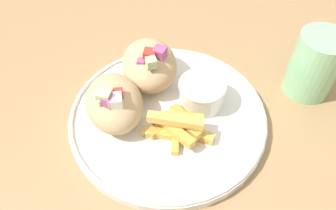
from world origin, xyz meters
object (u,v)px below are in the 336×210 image
object	(u,v)px
fries_pile	(178,127)
pita_sandwich_near	(114,103)
water_glass	(314,67)
plate	(168,116)
sauce_ramekin	(202,92)
pita_sandwich_far	(149,65)

from	to	relation	value
fries_pile	pita_sandwich_near	bearing A→B (deg)	-160.40
fries_pile	water_glass	distance (m)	0.23
pita_sandwich_near	fries_pile	bearing A→B (deg)	55.48
pita_sandwich_near	water_glass	world-z (taller)	water_glass
plate	fries_pile	size ratio (longest dim) A/B	3.16
water_glass	sauce_ramekin	bearing A→B (deg)	-128.84
plate	pita_sandwich_near	size ratio (longest dim) A/B	2.20
plate	sauce_ramekin	bearing A→B (deg)	61.66
pita_sandwich_near	pita_sandwich_far	bearing A→B (deg)	131.34
plate	pita_sandwich_near	xyz separation A→B (m)	(-0.06, -0.05, 0.03)
plate	sauce_ramekin	xyz separation A→B (m)	(0.03, 0.05, 0.03)
sauce_ramekin	pita_sandwich_far	bearing A→B (deg)	-174.46
pita_sandwich_far	fries_pile	bearing A→B (deg)	13.11
pita_sandwich_far	sauce_ramekin	world-z (taller)	pita_sandwich_far
pita_sandwich_far	fries_pile	world-z (taller)	pita_sandwich_far
plate	sauce_ramekin	distance (m)	0.06
fries_pile	sauce_ramekin	xyz separation A→B (m)	(-0.00, 0.06, 0.01)
sauce_ramekin	water_glass	xyz separation A→B (m)	(0.11, 0.14, 0.01)
pita_sandwich_near	sauce_ramekin	world-z (taller)	pita_sandwich_near
sauce_ramekin	pita_sandwich_near	bearing A→B (deg)	-130.75
sauce_ramekin	fries_pile	bearing A→B (deg)	-86.12
fries_pile	sauce_ramekin	distance (m)	0.07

